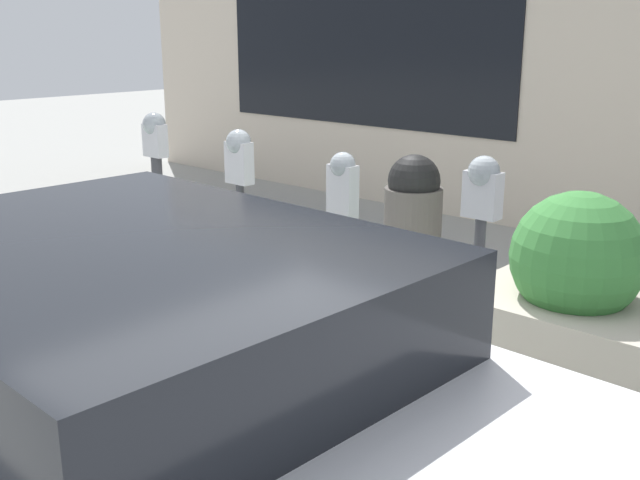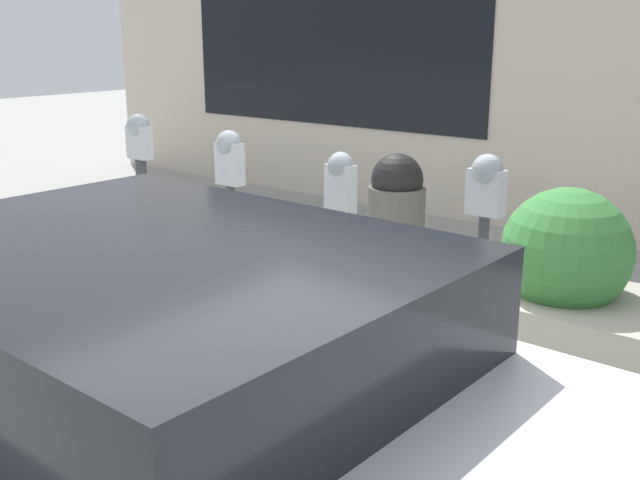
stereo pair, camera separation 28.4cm
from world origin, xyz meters
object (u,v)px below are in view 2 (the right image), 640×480
parking_meter_second (484,230)px  trash_bin (396,223)px  parking_meter_farthest (142,183)px  planter_box (563,289)px  parking_meter_middle (340,212)px  parking_meter_fourth (230,184)px  parked_car_front (136,387)px

parking_meter_second → trash_bin: (1.57, -1.63, -0.54)m
parking_meter_farthest → planter_box: 3.01m
parking_meter_middle → parking_meter_farthest: 1.80m
parking_meter_middle → parking_meter_second: bearing=-179.7°
parking_meter_fourth → trash_bin: (-0.28, -1.59, -0.54)m
parking_meter_second → planter_box: parking_meter_second is taller
parking_meter_farthest → planter_box: size_ratio=1.17×
parking_meter_farthest → parking_meter_second: bearing=-179.8°
parking_meter_fourth → planter_box: parking_meter_fourth is taller
parked_car_front → parking_meter_fourth: bearing=-53.8°
parking_meter_middle → planter_box: bearing=-127.8°
parking_meter_second → parking_meter_fourth: (1.85, -0.04, 0.00)m
parking_meter_middle → parking_meter_fourth: bearing=-2.8°
trash_bin → parking_meter_middle: bearing=112.0°
parked_car_front → trash_bin: size_ratio=3.69×
parked_car_front → trash_bin: bearing=-72.9°
parking_meter_middle → parked_car_front: parking_meter_middle is taller
parked_car_front → parking_meter_second: bearing=-108.5°
parking_meter_farthest → trash_bin: parking_meter_farthest is taller
parking_meter_fourth → parking_meter_farthest: 0.86m
trash_bin → parking_meter_second: bearing=133.8°
planter_box → parking_meter_middle: bearing=52.2°
parking_meter_farthest → planter_box: bearing=-156.4°
parking_meter_second → parking_meter_farthest: (2.70, 0.01, -0.10)m
parking_meter_second → parked_car_front: (0.63, 1.72, -0.39)m
parking_meter_middle → parking_meter_farthest: bearing=0.2°
parking_meter_fourth → planter_box: (-1.86, -1.14, -0.64)m
trash_bin → parking_meter_farthest: bearing=55.3°
parking_meter_farthest → parking_meter_fourth: bearing=-176.6°
parking_meter_second → parking_meter_farthest: 2.70m
parking_meter_fourth → parking_meter_middle: bearing=177.2°
planter_box → parking_meter_farthest: bearing=23.6°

